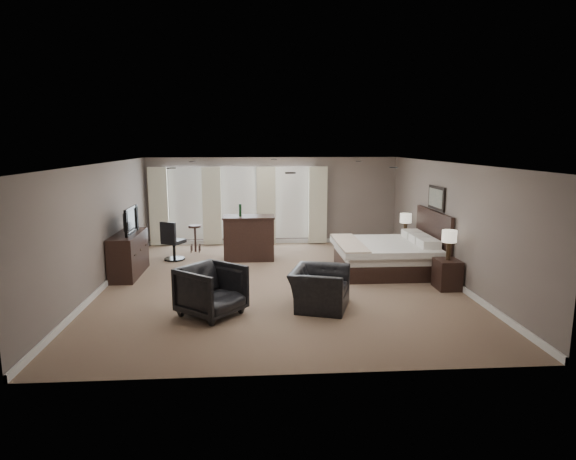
{
  "coord_description": "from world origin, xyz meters",
  "views": [
    {
      "loc": [
        -0.53,
        -10.15,
        3.02
      ],
      "look_at": [
        0.2,
        0.4,
        1.1
      ],
      "focal_mm": 30.0,
      "sensor_mm": 36.0,
      "label": 1
    }
  ],
  "objects": [
    {
      "name": "bar_stool_left",
      "position": [
        -2.22,
        3.22,
        0.38
      ],
      "size": [
        0.44,
        0.44,
        0.75
      ],
      "primitive_type": "cube",
      "rotation": [
        0.0,
        0.0,
        -0.26
      ],
      "color": "black",
      "rests_on": "ground"
    },
    {
      "name": "lamp_far",
      "position": [
        3.47,
        2.23,
        0.86
      ],
      "size": [
        0.3,
        0.3,
        0.63
      ],
      "primitive_type": "cube",
      "color": "beige",
      "rests_on": "nightstand_far"
    },
    {
      "name": "desk_chair",
      "position": [
        -2.65,
        2.28,
        0.52
      ],
      "size": [
        0.71,
        0.71,
        1.04
      ],
      "primitive_type": "cube",
      "rotation": [
        0.0,
        0.0,
        2.65
      ],
      "color": "black",
      "rests_on": "ground"
    },
    {
      "name": "armchair_near",
      "position": [
        0.65,
        -1.64,
        0.5
      ],
      "size": [
        1.05,
        1.31,
        0.99
      ],
      "primitive_type": "imported",
      "rotation": [
        0.0,
        0.0,
        1.26
      ],
      "color": "black",
      "rests_on": "ground"
    },
    {
      "name": "nightstand_near",
      "position": [
        3.47,
        -0.67,
        0.31
      ],
      "size": [
        0.47,
        0.57,
        0.62
      ],
      "primitive_type": "cube",
      "color": "black",
      "rests_on": "ground"
    },
    {
      "name": "wall_art",
      "position": [
        3.7,
        0.78,
        1.75
      ],
      "size": [
        0.04,
        0.96,
        0.56
      ],
      "primitive_type": "cube",
      "color": "slate",
      "rests_on": "room"
    },
    {
      "name": "bar_counter",
      "position": [
        -0.7,
        2.17,
        0.58
      ],
      "size": [
        1.34,
        0.69,
        1.16
      ],
      "primitive_type": "cube",
      "color": "black",
      "rests_on": "ground"
    },
    {
      "name": "dresser",
      "position": [
        -3.45,
        0.88,
        0.49
      ],
      "size": [
        0.54,
        1.69,
        0.98
      ],
      "primitive_type": "cube",
      "color": "black",
      "rests_on": "ground"
    },
    {
      "name": "nightstand_far",
      "position": [
        3.47,
        2.23,
        0.27
      ],
      "size": [
        0.41,
        0.5,
        0.55
      ],
      "primitive_type": "cube",
      "color": "black",
      "rests_on": "ground"
    },
    {
      "name": "lamp_near",
      "position": [
        3.47,
        -0.67,
        0.93
      ],
      "size": [
        0.3,
        0.3,
        0.63
      ],
      "primitive_type": "cube",
      "color": "beige",
      "rests_on": "nightstand_near"
    },
    {
      "name": "bar_stool_right",
      "position": [
        -0.35,
        3.62,
        0.4
      ],
      "size": [
        0.44,
        0.44,
        0.8
      ],
      "primitive_type": "cube",
      "rotation": [
        0.0,
        0.0,
        0.18
      ],
      "color": "black",
      "rests_on": "ground"
    },
    {
      "name": "armchair_far",
      "position": [
        -1.32,
        -1.92,
        0.49
      ],
      "size": [
        1.31,
        1.31,
        0.99
      ],
      "primitive_type": "imported",
      "rotation": [
        0.0,
        0.0,
        0.88
      ],
      "color": "black",
      "rests_on": "ground"
    },
    {
      "name": "room",
      "position": [
        0.0,
        0.0,
        1.3
      ],
      "size": [
        7.6,
        8.6,
        2.64
      ],
      "color": "#7A614D",
      "rests_on": "ground"
    },
    {
      "name": "bed",
      "position": [
        2.58,
        0.78,
        0.72
      ],
      "size": [
        2.27,
        2.17,
        1.45
      ],
      "primitive_type": "cube",
      "color": "silver",
      "rests_on": "ground"
    },
    {
      "name": "tv",
      "position": [
        -3.45,
        0.88,
        1.05
      ],
      "size": [
        0.61,
        1.05,
        0.14
      ],
      "primitive_type": "imported",
      "rotation": [
        0.0,
        0.0,
        1.57
      ],
      "color": "black",
      "rests_on": "dresser"
    },
    {
      "name": "window_bay",
      "position": [
        -1.0,
        4.11,
        1.2
      ],
      "size": [
        5.25,
        0.2,
        2.3
      ],
      "color": "silver",
      "rests_on": "room"
    }
  ]
}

